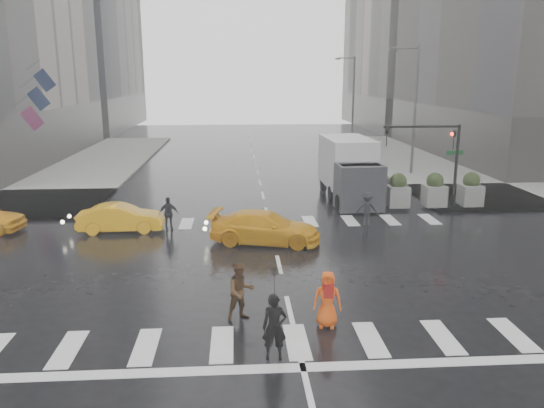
{
  "coord_description": "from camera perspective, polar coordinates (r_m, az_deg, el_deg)",
  "views": [
    {
      "loc": [
        -1.54,
        -18.84,
        6.91
      ],
      "look_at": [
        -0.13,
        2.0,
        1.87
      ],
      "focal_mm": 35.0,
      "sensor_mm": 36.0,
      "label": 1
    }
  ],
  "objects": [
    {
      "name": "traffic_signal_pole",
      "position": [
        29.08,
        17.51,
        5.63
      ],
      "size": [
        4.45,
        0.42,
        4.5
      ],
      "color": "black",
      "rests_on": "ground"
    },
    {
      "name": "flag_cluster",
      "position": [
        39.74,
        -24.22,
        10.56
      ],
      "size": [
        2.87,
        3.06,
        4.69
      ],
      "color": "#59595B",
      "rests_on": "ground"
    },
    {
      "name": "pedestrian_far_a",
      "position": [
        24.83,
        -11.04,
        -1.02
      ],
      "size": [
        0.93,
        0.6,
        1.54
      ],
      "primitive_type": "imported",
      "rotation": [
        0.0,
        0.0,
        3.09
      ],
      "color": "black",
      "rests_on": "ground"
    },
    {
      "name": "taxi_rear",
      "position": [
        22.49,
        -0.75,
        -2.53
      ],
      "size": [
        4.46,
        2.76,
        1.36
      ],
      "primitive_type": "imported",
      "rotation": [
        0.0,
        0.0,
        1.35
      ],
      "color": "#F2A30C",
      "rests_on": "ground"
    },
    {
      "name": "taxi_mid",
      "position": [
        25.12,
        -15.95,
        -1.46
      ],
      "size": [
        3.89,
        1.49,
        1.26
      ],
      "primitive_type": "imported",
      "rotation": [
        0.0,
        0.0,
        1.61
      ],
      "color": "#F2A30C",
      "rests_on": "ground"
    },
    {
      "name": "pedestrian_orange",
      "position": [
        15.2,
        5.98,
        -10.13
      ],
      "size": [
        0.87,
        0.64,
        1.64
      ],
      "rotation": [
        0.0,
        0.0,
        -0.16
      ],
      "color": "#EB4F10",
      "rests_on": "ground"
    },
    {
      "name": "building_ne_far",
      "position": [
        81.37,
        19.35,
        19.45
      ],
      "size": [
        26.05,
        26.05,
        36.0
      ],
      "color": "#A69D91",
      "rests_on": "ground"
    },
    {
      "name": "street_lamp_far",
      "position": [
        58.22,
        8.61,
        11.48
      ],
      "size": [
        2.15,
        0.22,
        9.0
      ],
      "color": "#59595B",
      "rests_on": "ground"
    },
    {
      "name": "road_markings",
      "position": [
        20.13,
        0.75,
        -6.51
      ],
      "size": [
        18.0,
        48.0,
        0.01
      ],
      "primitive_type": null,
      "color": "silver",
      "rests_on": "ground"
    },
    {
      "name": "pedestrian_black",
      "position": [
        13.19,
        0.27,
        -10.19
      ],
      "size": [
        1.01,
        1.03,
        2.43
      ],
      "rotation": [
        0.0,
        0.0,
        -0.06
      ],
      "color": "black",
      "rests_on": "ground"
    },
    {
      "name": "pedestrian_far_b",
      "position": [
        25.59,
        10.18,
        -0.47
      ],
      "size": [
        1.14,
        0.79,
        1.61
      ],
      "primitive_type": "imported",
      "rotation": [
        0.0,
        0.0,
        2.92
      ],
      "color": "black",
      "rests_on": "ground"
    },
    {
      "name": "ground",
      "position": [
        20.13,
        0.75,
        -6.53
      ],
      "size": [
        120.0,
        120.0,
        0.0
      ],
      "primitive_type": "plane",
      "color": "black",
      "rests_on": "ground"
    },
    {
      "name": "planter_west",
      "position": [
        28.97,
        13.36,
        1.38
      ],
      "size": [
        1.1,
        1.1,
        1.8
      ],
      "color": "gray",
      "rests_on": "ground"
    },
    {
      "name": "sidewalk_ne",
      "position": [
        42.55,
        25.87,
        2.95
      ],
      "size": [
        35.0,
        35.0,
        0.15
      ],
      "primitive_type": "cube",
      "color": "gray",
      "rests_on": "ground"
    },
    {
      "name": "planter_mid",
      "position": [
        29.62,
        17.06,
        1.41
      ],
      "size": [
        1.1,
        1.1,
        1.8
      ],
      "color": "gray",
      "rests_on": "ground"
    },
    {
      "name": "pedestrian_brown",
      "position": [
        15.54,
        -3.38,
        -9.38
      ],
      "size": [
        1.02,
        0.92,
        1.72
      ],
      "primitive_type": "imported",
      "rotation": [
        0.0,
        0.0,
        0.38
      ],
      "color": "#422C17",
      "rests_on": "ground"
    },
    {
      "name": "street_lamp_near",
      "position": [
        38.93,
        14.97,
        10.22
      ],
      "size": [
        2.15,
        0.22,
        9.0
      ],
      "color": "#59595B",
      "rests_on": "ground"
    },
    {
      "name": "planter_east",
      "position": [
        30.39,
        20.59,
        1.43
      ],
      "size": [
        1.1,
        1.1,
        1.8
      ],
      "color": "gray",
      "rests_on": "ground"
    },
    {
      "name": "box_truck",
      "position": [
        30.29,
        8.39,
        3.82
      ],
      "size": [
        2.46,
        6.57,
        3.49
      ],
      "rotation": [
        0.0,
        0.0,
        0.03
      ],
      "color": "silver",
      "rests_on": "ground"
    }
  ]
}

